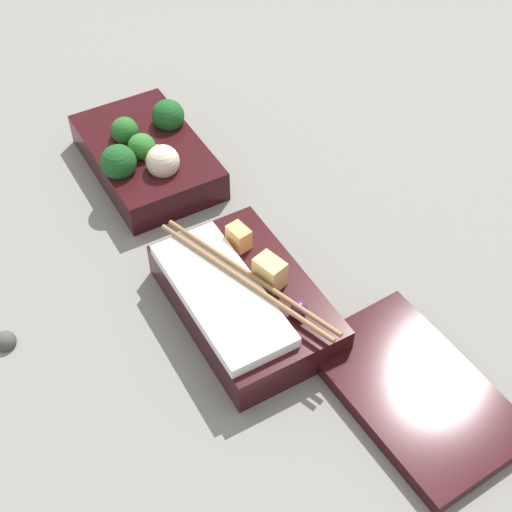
% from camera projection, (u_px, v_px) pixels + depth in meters
% --- Properties ---
extents(ground_plane, '(3.00, 3.00, 0.00)m').
position_uv_depth(ground_plane, '(197.00, 236.00, 0.81)').
color(ground_plane, slate).
extents(bento_tray_vegetable, '(0.20, 0.13, 0.07)m').
position_uv_depth(bento_tray_vegetable, '(145.00, 154.00, 0.86)').
color(bento_tray_vegetable, black).
rests_on(bento_tray_vegetable, ground_plane).
extents(bento_tray_rice, '(0.21, 0.12, 0.07)m').
position_uv_depth(bento_tray_rice, '(243.00, 298.00, 0.71)').
color(bento_tray_rice, black).
rests_on(bento_tray_rice, ground_plane).
extents(bento_lid, '(0.20, 0.13, 0.02)m').
position_uv_depth(bento_lid, '(414.00, 391.00, 0.66)').
color(bento_lid, black).
rests_on(bento_lid, ground_plane).
extents(pebble_1, '(0.02, 0.02, 0.02)m').
position_uv_depth(pebble_1, '(6.00, 341.00, 0.70)').
color(pebble_1, '#474442').
rests_on(pebble_1, ground_plane).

